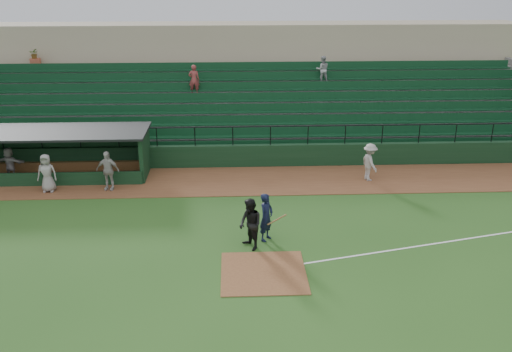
{
  "coord_description": "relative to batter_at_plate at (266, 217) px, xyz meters",
  "views": [
    {
      "loc": [
        -1.04,
        -18.36,
        10.27
      ],
      "look_at": [
        0.0,
        5.0,
        1.4
      ],
      "focal_mm": 39.47,
      "sensor_mm": 36.0,
      "label": 1
    }
  ],
  "objects": [
    {
      "name": "dugout",
      "position": [
        -10.0,
        7.99,
        0.36
      ],
      "size": [
        8.9,
        3.2,
        2.42
      ],
      "color": "black",
      "rests_on": "ground"
    },
    {
      "name": "home_plate_dirt",
      "position": [
        -0.25,
        -2.57,
        -0.96
      ],
      "size": [
        3.0,
        3.0,
        0.03
      ],
      "primitive_type": "cube",
      "color": "brown",
      "rests_on": "ground"
    },
    {
      "name": "dugout_player_c",
      "position": [
        -12.49,
        7.26,
        -0.13
      ],
      "size": [
        1.59,
        0.87,
        1.63
      ],
      "primitive_type": "imported",
      "rotation": [
        0.0,
        0.0,
        2.87
      ],
      "color": "gray",
      "rests_on": "warning_track"
    },
    {
      "name": "umpire",
      "position": [
        -0.65,
        -0.7,
        0.03
      ],
      "size": [
        1.15,
        1.23,
        2.02
      ],
      "primitive_type": "imported",
      "rotation": [
        0.0,
        0.0,
        -1.05
      ],
      "color": "black",
      "rests_on": "ground"
    },
    {
      "name": "warning_track",
      "position": [
        -0.25,
        6.43,
        -0.96
      ],
      "size": [
        40.0,
        4.0,
        0.03
      ],
      "primitive_type": "cube",
      "color": "brown",
      "rests_on": "ground"
    },
    {
      "name": "foul_line",
      "position": [
        7.75,
        -0.37,
        -0.97
      ],
      "size": [
        17.49,
        4.44,
        0.01
      ],
      "primitive_type": "cube",
      "rotation": [
        0.0,
        0.0,
        0.24
      ],
      "color": "white",
      "rests_on": "ground"
    },
    {
      "name": "runner",
      "position": [
        5.56,
        6.24,
        0.0
      ],
      "size": [
        0.99,
        1.36,
        1.9
      ],
      "primitive_type": "imported",
      "rotation": [
        0.0,
        0.0,
        1.83
      ],
      "color": "#AAA49F",
      "rests_on": "warning_track"
    },
    {
      "name": "batter_at_plate",
      "position": [
        0.0,
        0.0,
        0.0
      ],
      "size": [
        1.19,
        0.85,
        1.95
      ],
      "color": "black",
      "rests_on": "ground"
    },
    {
      "name": "stadium_structure",
      "position": [
        -0.25,
        14.89,
        1.33
      ],
      "size": [
        38.0,
        13.08,
        6.4
      ],
      "color": "black",
      "rests_on": "ground"
    },
    {
      "name": "ground",
      "position": [
        -0.25,
        -1.57,
        -0.98
      ],
      "size": [
        90.0,
        90.0,
        0.0
      ],
      "primitive_type": "plane",
      "color": "#27511A",
      "rests_on": "ground"
    },
    {
      "name": "dugout_player_b",
      "position": [
        -10.1,
        5.44,
        -0.02
      ],
      "size": [
        0.91,
        0.59,
        1.85
      ],
      "primitive_type": "imported",
      "rotation": [
        0.0,
        0.0,
        -0.0
      ],
      "color": "#9A9590",
      "rests_on": "warning_track"
    },
    {
      "name": "dugout_player_a",
      "position": [
        -7.26,
        5.55,
        0.02
      ],
      "size": [
        1.19,
        0.64,
        1.93
      ],
      "primitive_type": "imported",
      "rotation": [
        0.0,
        0.0,
        -0.15
      ],
      "color": "#ADA8A2",
      "rests_on": "warning_track"
    }
  ]
}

